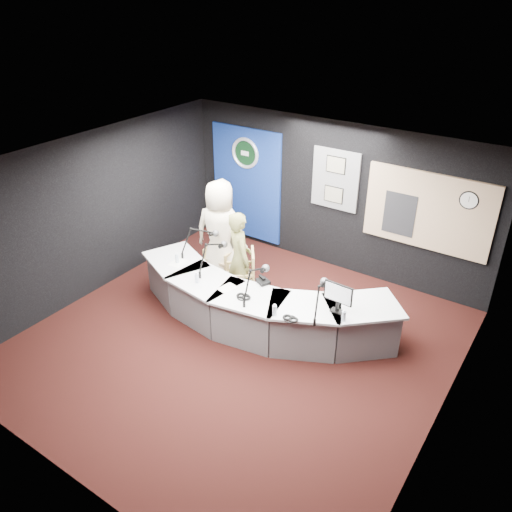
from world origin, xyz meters
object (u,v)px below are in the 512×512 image
Objects in this scene: person_man at (220,232)px; armchair_right at (240,276)px; broadcast_desk at (255,305)px; person_woman at (240,259)px; armchair_left at (221,254)px.

armchair_right is at bearing 134.69° from person_man.
person_man reaches higher than broadcast_desk.
person_woman is at bearing 144.93° from broadcast_desk.
person_woman reaches higher than armchair_left.
armchair_left is at bearing 180.00° from person_man.
armchair_right is (0.71, -0.40, -0.02)m from armchair_left.
armchair_left is 0.62× the size of person_woman.
person_man reaches higher than person_woman.
armchair_left is 0.81m from armchair_right.
broadcast_desk is 0.86m from person_woman.
armchair_right is at bearing -32.57° from armchair_left.
person_man reaches higher than armchair_right.
armchair_left reaches higher than broadcast_desk.
person_woman reaches higher than broadcast_desk.
armchair_left is 0.44m from person_man.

